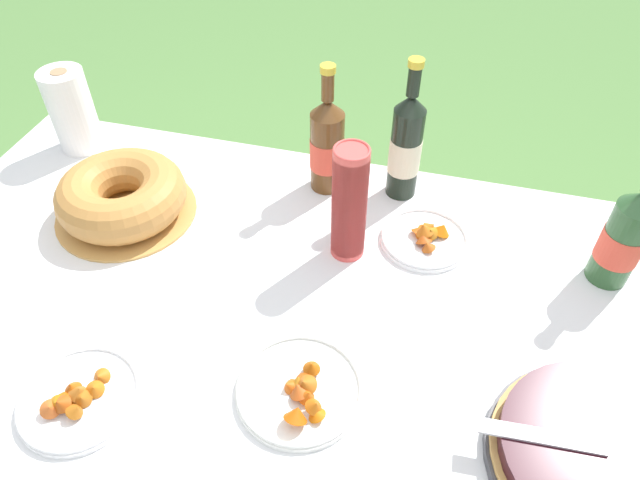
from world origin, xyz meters
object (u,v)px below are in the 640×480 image
(cider_bottle_amber, at_px, (327,145))
(bundt_cake, at_px, (122,196))
(snack_plate_right, at_px, (78,398))
(paper_towel_roll, at_px, (72,111))
(cider_bottle_green, at_px, (625,237))
(snack_plate_near, at_px, (425,237))
(juice_bottle_red, at_px, (406,146))
(snack_plate_left, at_px, (300,389))
(berry_tart, at_px, (600,458))
(serving_knife, at_px, (628,451))
(cup_stack, at_px, (349,204))

(cider_bottle_amber, bearing_deg, bundt_cake, -152.40)
(snack_plate_right, distance_m, paper_towel_roll, 0.79)
(cider_bottle_green, bearing_deg, bundt_cake, -175.76)
(bundt_cake, height_order, paper_towel_roll, paper_towel_roll)
(snack_plate_near, bearing_deg, juice_bottle_red, 116.97)
(cider_bottle_green, relative_size, snack_plate_left, 1.36)
(cider_bottle_amber, bearing_deg, cider_bottle_green, -12.66)
(cider_bottle_green, bearing_deg, snack_plate_near, 179.06)
(berry_tart, xyz_separation_m, snack_plate_right, (-0.84, -0.11, -0.02))
(juice_bottle_red, relative_size, snack_plate_near, 1.76)
(juice_bottle_red, bearing_deg, snack_plate_near, -63.03)
(paper_towel_roll, bearing_deg, juice_bottle_red, 1.78)
(serving_knife, relative_size, paper_towel_roll, 1.75)
(juice_bottle_red, relative_size, paper_towel_roll, 1.59)
(cup_stack, xyz_separation_m, cider_bottle_green, (0.53, 0.07, -0.02))
(cup_stack, height_order, snack_plate_near, cup_stack)
(paper_towel_roll, bearing_deg, bundt_cake, -41.43)
(cider_bottle_amber, bearing_deg, snack_plate_left, -80.15)
(serving_knife, distance_m, snack_plate_left, 0.51)
(cup_stack, distance_m, snack_plate_near, 0.21)
(paper_towel_roll, bearing_deg, berry_tart, -24.46)
(serving_knife, height_order, cider_bottle_amber, cider_bottle_amber)
(cider_bottle_amber, distance_m, snack_plate_right, 0.73)
(cup_stack, distance_m, juice_bottle_red, 0.24)
(snack_plate_near, bearing_deg, serving_knife, -50.97)
(cup_stack, height_order, cider_bottle_green, cider_bottle_green)
(berry_tart, distance_m, cup_stack, 0.61)
(berry_tart, bearing_deg, serving_knife, 3.43)
(snack_plate_near, bearing_deg, cider_bottle_green, -0.94)
(berry_tart, relative_size, bundt_cake, 1.08)
(bundt_cake, bearing_deg, snack_plate_right, -70.83)
(bundt_cake, xyz_separation_m, snack_plate_left, (0.52, -0.35, -0.04))
(bundt_cake, distance_m, paper_towel_roll, 0.33)
(bundt_cake, height_order, juice_bottle_red, juice_bottle_red)
(berry_tart, bearing_deg, cup_stack, 142.92)
(cider_bottle_green, relative_size, snack_plate_near, 1.57)
(berry_tart, bearing_deg, snack_plate_left, 179.46)
(snack_plate_left, distance_m, paper_towel_roll, 0.95)
(bundt_cake, distance_m, cider_bottle_green, 1.06)
(juice_bottle_red, distance_m, snack_plate_right, 0.83)
(snack_plate_near, height_order, paper_towel_roll, paper_towel_roll)
(snack_plate_left, height_order, snack_plate_right, snack_plate_left)
(bundt_cake, xyz_separation_m, cup_stack, (0.52, 0.01, 0.08))
(bundt_cake, distance_m, juice_bottle_red, 0.65)
(juice_bottle_red, bearing_deg, berry_tart, -55.84)
(bundt_cake, xyz_separation_m, cider_bottle_green, (1.05, 0.08, 0.06))
(cider_bottle_green, distance_m, snack_plate_near, 0.39)
(cider_bottle_amber, bearing_deg, snack_plate_right, -111.11)
(berry_tart, relative_size, serving_knife, 0.91)
(bundt_cake, bearing_deg, snack_plate_left, -33.68)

